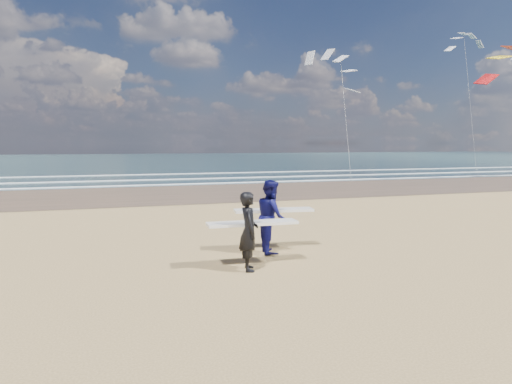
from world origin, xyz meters
name	(u,v)px	position (x,y,z in m)	size (l,w,h in m)	color
wet_sand_strip	(441,183)	(20.00, 18.00, 0.01)	(220.00, 12.00, 0.01)	brown
ocean	(240,159)	(20.00, 72.00, 0.01)	(220.00, 100.00, 0.02)	#182F35
foam_breakers	(367,174)	(20.00, 28.10, 0.05)	(220.00, 11.70, 0.05)	white
surfer_near	(249,230)	(-0.31, 0.27, 0.94)	(2.22, 1.02, 1.85)	black
surfer_far	(271,216)	(0.76, 1.71, 1.00)	(2.25, 1.29, 1.99)	#0C0C44
kite_1	(344,104)	(15.41, 24.43, 6.19)	(5.69, 4.73, 11.28)	slate
kite_5	(469,92)	(35.91, 32.86, 8.72)	(5.12, 4.66, 16.62)	slate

